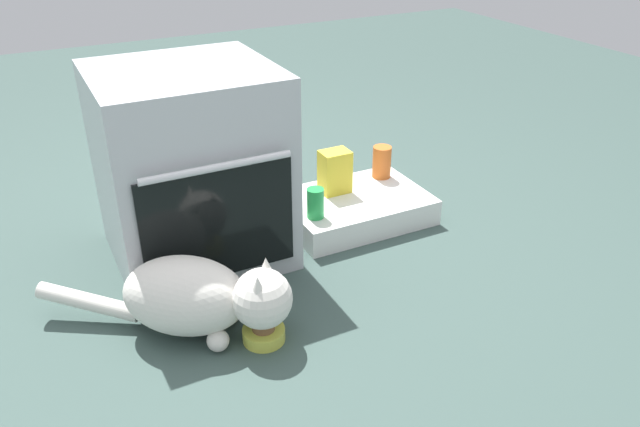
# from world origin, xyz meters

# --- Properties ---
(ground) EXTENTS (8.00, 8.00, 0.00)m
(ground) POSITION_xyz_m (0.00, 0.00, 0.00)
(ground) COLOR #384C47
(oven) EXTENTS (0.61, 0.61, 0.71)m
(oven) POSITION_xyz_m (-0.02, 0.35, 0.35)
(oven) COLOR #B7BABF
(oven) RESTS_ON ground
(pantry_cabinet) EXTENTS (0.58, 0.41, 0.11)m
(pantry_cabinet) POSITION_xyz_m (0.63, 0.32, 0.05)
(pantry_cabinet) COLOR white
(pantry_cabinet) RESTS_ON ground
(food_bowl) EXTENTS (0.13, 0.13, 0.07)m
(food_bowl) POSITION_xyz_m (0.00, -0.23, 0.03)
(food_bowl) COLOR #D1D14C
(food_bowl) RESTS_ON ground
(cat) EXTENTS (0.71, 0.55, 0.27)m
(cat) POSITION_xyz_m (-0.16, -0.11, 0.14)
(cat) COLOR silver
(cat) RESTS_ON ground
(sauce_jar) EXTENTS (0.08, 0.08, 0.14)m
(sauce_jar) POSITION_xyz_m (0.83, 0.43, 0.18)
(sauce_jar) COLOR #D16023
(sauce_jar) RESTS_ON pantry_cabinet
(soda_can) EXTENTS (0.07, 0.07, 0.12)m
(soda_can) POSITION_xyz_m (0.41, 0.23, 0.17)
(soda_can) COLOR green
(soda_can) RESTS_ON pantry_cabinet
(snack_bag) EXTENTS (0.12, 0.09, 0.18)m
(snack_bag) POSITION_xyz_m (0.58, 0.39, 0.20)
(snack_bag) COLOR yellow
(snack_bag) RESTS_ON pantry_cabinet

